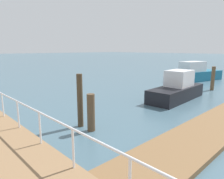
% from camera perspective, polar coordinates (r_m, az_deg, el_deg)
% --- Properties ---
extents(ground_plane, '(300.00, 300.00, 0.00)m').
position_cam_1_polar(ground_plane, '(14.78, -19.61, -2.71)').
color(ground_plane, '#476675').
extents(floating_dock, '(14.97, 2.00, 0.18)m').
position_cam_1_polar(floating_dock, '(10.71, 27.80, -8.07)').
color(floating_dock, olive).
rests_on(floating_dock, ground_plane).
extents(boardwalk_railing, '(0.06, 28.41, 1.08)m').
position_cam_1_polar(boardwalk_railing, '(4.63, -4.18, -16.25)').
color(boardwalk_railing, white).
rests_on(boardwalk_railing, boardwalk).
extents(dock_piling_0, '(0.25, 0.25, 1.90)m').
position_cam_1_polar(dock_piling_0, '(15.71, 17.35, 1.76)').
color(dock_piling_0, brown).
rests_on(dock_piling_0, ground_plane).
extents(dock_piling_1, '(0.29, 0.29, 1.97)m').
position_cam_1_polar(dock_piling_1, '(18.98, 26.18, 2.78)').
color(dock_piling_1, brown).
rests_on(dock_piling_1, ground_plane).
extents(dock_piling_3, '(0.25, 0.25, 2.35)m').
position_cam_1_polar(dock_piling_3, '(9.07, -8.87, -3.07)').
color(dock_piling_3, '#473826').
rests_on(dock_piling_3, ground_plane).
extents(dock_piling_4, '(0.33, 0.33, 1.58)m').
position_cam_1_polar(dock_piling_4, '(8.63, -5.85, -6.39)').
color(dock_piling_4, brown).
rests_on(dock_piling_4, ground_plane).
extents(moored_boat_0, '(5.17, 1.98, 1.97)m').
position_cam_1_polar(moored_boat_0, '(14.59, 17.57, 0.07)').
color(moored_boat_0, black).
rests_on(moored_boat_0, ground_plane).
extents(moored_boat_4, '(6.84, 3.39, 2.08)m').
position_cam_1_polar(moored_boat_4, '(23.96, 22.00, 4.11)').
color(moored_boat_4, '#1E6B8C').
rests_on(moored_boat_4, ground_plane).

